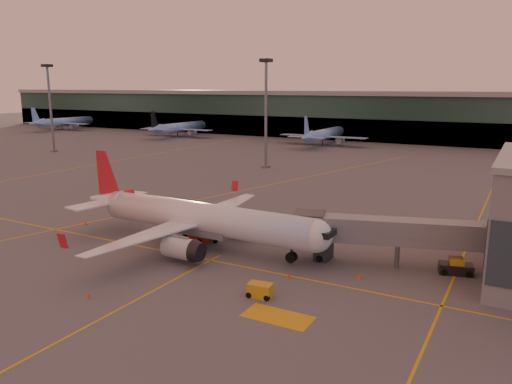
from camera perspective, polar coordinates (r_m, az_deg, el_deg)
The scene contains 16 objects.
ground at distance 56.60m, azimuth -12.33°, elevation -8.31°, with size 600.00×600.00×0.00m, color #4C4F54.
taxi_markings at distance 96.33m, azimuth 1.83°, elevation 0.41°, with size 100.12×173.00×0.01m.
terminal at distance 185.15m, azimuth 17.93°, elevation 8.16°, with size 400.00×20.00×17.60m.
mast_west_far at distance 161.51m, azimuth -22.48°, elevation 9.52°, with size 2.40×2.40×25.60m.
mast_west_near at distance 119.38m, azimuth 1.14°, elevation 9.85°, with size 2.40×2.40×25.60m.
distant_aircraft_row at distance 182.15m, azimuth -0.68°, elevation 5.92°, with size 225.00×34.00×13.00m.
main_airplane at distance 61.47m, azimuth -6.80°, elevation -3.02°, with size 36.00×32.36×10.88m.
jet_bridge at distance 56.30m, azimuth 17.31°, elevation -4.66°, with size 23.74×9.62×5.53m.
catering_truck at distance 63.78m, azimuth -6.55°, elevation -3.45°, with size 6.09×4.48×4.34m.
gpu_cart at distance 47.54m, azimuth 0.47°, elevation -11.20°, with size 2.43×1.61×1.35m.
pushback_tug at distance 57.06m, azimuth 21.88°, elevation -8.00°, with size 3.73×2.58×1.74m.
cone_nose at distance 52.98m, azimuth 11.76°, elevation -9.41°, with size 0.44×0.44×0.56m.
cone_tail at distance 75.18m, azimuth -18.93°, elevation -3.36°, with size 0.48×0.48×0.62m.
cone_wing_right at distance 49.98m, azimuth -18.57°, elevation -11.17°, with size 0.40×0.40×0.51m.
cone_wing_left at distance 76.75m, azimuth -0.09°, elevation -2.40°, with size 0.45×0.45×0.57m.
cone_fwd at distance 52.08m, azimuth 3.79°, elevation -9.56°, with size 0.43×0.43×0.55m.
Camera 1 is at (35.46, -39.61, 19.41)m, focal length 35.00 mm.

